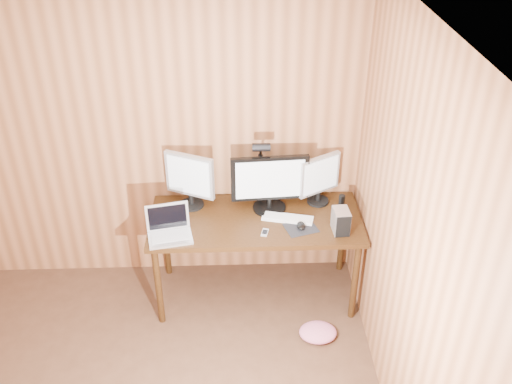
{
  "coord_description": "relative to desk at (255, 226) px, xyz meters",
  "views": [
    {
      "loc": [
        0.8,
        -1.91,
        3.23
      ],
      "look_at": [
        0.93,
        1.58,
        1.02
      ],
      "focal_mm": 40.0,
      "sensor_mm": 36.0,
      "label": 1
    }
  ],
  "objects": [
    {
      "name": "desk",
      "position": [
        0.0,
        0.0,
        0.0
      ],
      "size": [
        1.6,
        0.7,
        0.75
      ],
      "color": "#311B0A",
      "rests_on": "floor"
    },
    {
      "name": "phone",
      "position": [
        0.06,
        -0.26,
        0.13
      ],
      "size": [
        0.06,
        0.1,
        0.01
      ],
      "rotation": [
        0.0,
        0.0,
        -0.24
      ],
      "color": "silver",
      "rests_on": "desk"
    },
    {
      "name": "mouse",
      "position": [
        0.33,
        -0.21,
        0.14
      ],
      "size": [
        0.11,
        0.13,
        0.04
      ],
      "primitive_type": "ellipsoid",
      "rotation": [
        0.0,
        0.0,
        0.46
      ],
      "color": "black",
      "rests_on": "mousepad"
    },
    {
      "name": "monitor_right",
      "position": [
        0.5,
        0.14,
        0.34
      ],
      "size": [
        0.33,
        0.21,
        0.41
      ],
      "rotation": [
        0.0,
        0.0,
        0.53
      ],
      "color": "black",
      "rests_on": "desk"
    },
    {
      "name": "keyboard",
      "position": [
        0.24,
        -0.09,
        0.13
      ],
      "size": [
        0.4,
        0.2,
        0.02
      ],
      "rotation": [
        0.0,
        0.0,
        -0.24
      ],
      "color": "white",
      "rests_on": "desk"
    },
    {
      "name": "mousepad",
      "position": [
        0.33,
        -0.21,
        0.12
      ],
      "size": [
        0.27,
        0.24,
        0.0
      ],
      "primitive_type": "cube",
      "rotation": [
        0.0,
        0.0,
        0.3
      ],
      "color": "black",
      "rests_on": "desk"
    },
    {
      "name": "monitor_center",
      "position": [
        0.11,
        0.06,
        0.36
      ],
      "size": [
        0.59,
        0.26,
        0.46
      ],
      "rotation": [
        0.0,
        0.0,
        0.07
      ],
      "color": "black",
      "rests_on": "desk"
    },
    {
      "name": "fabric_pile",
      "position": [
        0.45,
        -0.57,
        -0.58
      ],
      "size": [
        0.32,
        0.27,
        0.09
      ],
      "primitive_type": null,
      "rotation": [
        0.0,
        0.0,
        -0.16
      ],
      "color": "#D76889",
      "rests_on": "floor"
    },
    {
      "name": "speaker",
      "position": [
        0.67,
        0.05,
        0.18
      ],
      "size": [
        0.05,
        0.05,
        0.12
      ],
      "primitive_type": "cylinder",
      "color": "black",
      "rests_on": "desk"
    },
    {
      "name": "monitor_left",
      "position": [
        -0.5,
        0.12,
        0.36
      ],
      "size": [
        0.38,
        0.2,
        0.45
      ],
      "rotation": [
        0.0,
        0.0,
        -0.43
      ],
      "color": "black",
      "rests_on": "desk"
    },
    {
      "name": "hard_drive",
      "position": [
        0.61,
        -0.25,
        0.21
      ],
      "size": [
        0.12,
        0.17,
        0.18
      ],
      "rotation": [
        0.0,
        0.0,
        0.07
      ],
      "color": "silver",
      "rests_on": "desk"
    },
    {
      "name": "room_shell",
      "position": [
        -0.93,
        -1.7,
        0.62
      ],
      "size": [
        4.0,
        4.0,
        4.0
      ],
      "color": "#4A2D1C",
      "rests_on": "ground"
    },
    {
      "name": "desk_lamp",
      "position": [
        0.05,
        0.16,
        0.48
      ],
      "size": [
        0.13,
        0.19,
        0.58
      ],
      "rotation": [
        0.0,
        0.0,
        0.33
      ],
      "color": "black",
      "rests_on": "desk"
    },
    {
      "name": "laptop",
      "position": [
        -0.63,
        -0.26,
        0.18
      ],
      "size": [
        0.35,
        0.3,
        0.22
      ],
      "rotation": [
        0.0,
        0.0,
        0.2
      ],
      "color": "silver",
      "rests_on": "desk"
    }
  ]
}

